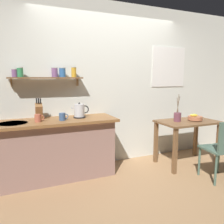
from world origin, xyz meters
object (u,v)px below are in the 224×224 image
object	(u,v)px
twig_vase	(177,117)
knife_block	(39,111)
dining_chair_near	(223,147)
dining_table	(187,129)
coffee_mug_spare	(63,117)
fruit_bowl	(195,118)
coffee_mug_by_sink	(38,118)
electric_kettle	(80,111)

from	to	relation	value
twig_vase	knife_block	world-z (taller)	twig_vase
dining_chair_near	knife_block	world-z (taller)	knife_block
dining_table	knife_block	size ratio (longest dim) A/B	3.23
twig_vase	coffee_mug_spare	distance (m)	1.87
fruit_bowl	dining_chair_near	bearing A→B (deg)	-99.95
dining_chair_near	fruit_bowl	bearing A→B (deg)	80.05
dining_table	knife_block	xyz separation A→B (m)	(-2.35, 0.42, 0.38)
knife_block	coffee_mug_spare	xyz separation A→B (m)	(0.30, -0.22, -0.07)
dining_chair_near	knife_block	distance (m)	2.67
dining_chair_near	coffee_mug_spare	size ratio (longest dim) A/B	6.78
dining_chair_near	coffee_mug_by_sink	bearing A→B (deg)	158.64
knife_block	coffee_mug_spare	distance (m)	0.38
twig_vase	electric_kettle	size ratio (longest dim) A/B	1.73
twig_vase	knife_block	size ratio (longest dim) A/B	1.48
fruit_bowl	coffee_mug_by_sink	world-z (taller)	coffee_mug_by_sink
dining_chair_near	coffee_mug_by_sink	size ratio (longest dim) A/B	6.99
dining_table	dining_chair_near	xyz separation A→B (m)	(0.01, -0.71, -0.11)
fruit_bowl	twig_vase	size ratio (longest dim) A/B	0.52
dining_table	coffee_mug_spare	xyz separation A→B (m)	(-2.06, 0.20, 0.32)
coffee_mug_spare	dining_table	bearing A→B (deg)	-5.54
coffee_mug_spare	knife_block	bearing A→B (deg)	142.77
twig_vase	fruit_bowl	bearing A→B (deg)	-10.48
knife_block	coffee_mug_spare	world-z (taller)	knife_block
coffee_mug_by_sink	coffee_mug_spare	xyz separation A→B (m)	(0.32, -0.02, 0.00)
fruit_bowl	knife_block	xyz separation A→B (m)	(-2.48, 0.45, 0.20)
coffee_mug_by_sink	fruit_bowl	bearing A→B (deg)	-5.74
twig_vase	knife_block	bearing A→B (deg)	169.66
electric_kettle	knife_block	xyz separation A→B (m)	(-0.57, 0.11, 0.02)
fruit_bowl	coffee_mug_spare	bearing A→B (deg)	174.02
dining_table	twig_vase	xyz separation A→B (m)	(-0.19, 0.03, 0.21)
dining_chair_near	electric_kettle	distance (m)	2.12
twig_vase	electric_kettle	bearing A→B (deg)	169.74
dining_table	fruit_bowl	xyz separation A→B (m)	(0.13, -0.03, 0.18)
dining_table	electric_kettle	bearing A→B (deg)	169.89
knife_block	electric_kettle	bearing A→B (deg)	-10.55
fruit_bowl	coffee_mug_by_sink	bearing A→B (deg)	174.26
dining_table	fruit_bowl	size ratio (longest dim) A/B	4.22
dining_table	fruit_bowl	bearing A→B (deg)	-12.82
dining_table	coffee_mug_spare	distance (m)	2.09
twig_vase	dining_table	bearing A→B (deg)	-8.91
dining_table	twig_vase	size ratio (longest dim) A/B	2.19
fruit_bowl	electric_kettle	distance (m)	1.95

